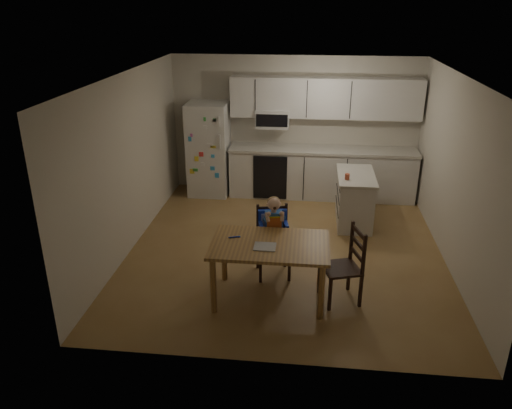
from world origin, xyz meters
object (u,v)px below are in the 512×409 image
(refrigerator, at_px, (209,149))
(chair_booster, at_px, (273,228))
(dining_table, at_px, (270,251))
(kitchen_island, at_px, (354,199))
(chair_side, at_px, (349,260))
(red_cup, at_px, (347,177))

(refrigerator, height_order, chair_booster, refrigerator)
(dining_table, bearing_deg, chair_booster, 90.87)
(dining_table, bearing_deg, refrigerator, 112.37)
(kitchen_island, relative_size, chair_side, 1.18)
(chair_booster, relative_size, chair_side, 1.16)
(chair_booster, height_order, chair_side, chair_booster)
(red_cup, bearing_deg, kitchen_island, 56.56)
(chair_booster, bearing_deg, kitchen_island, 44.66)
(kitchen_island, distance_m, chair_booster, 2.15)
(dining_table, relative_size, chair_side, 1.47)
(red_cup, relative_size, chair_booster, 0.08)
(refrigerator, height_order, kitchen_island, refrigerator)
(kitchen_island, xyz_separation_m, chair_booster, (-1.18, -1.77, 0.25))
(refrigerator, xyz_separation_m, chair_booster, (1.42, -2.85, -0.18))
(red_cup, xyz_separation_m, chair_side, (-0.07, -2.07, -0.34))
(kitchen_island, xyz_separation_m, dining_table, (-1.17, -2.39, 0.23))
(dining_table, bearing_deg, red_cup, 64.71)
(refrigerator, relative_size, chair_side, 1.79)
(red_cup, distance_m, dining_table, 2.38)
(refrigerator, distance_m, dining_table, 3.75)
(kitchen_island, height_order, chair_booster, chair_booster)
(chair_side, bearing_deg, refrigerator, -162.84)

